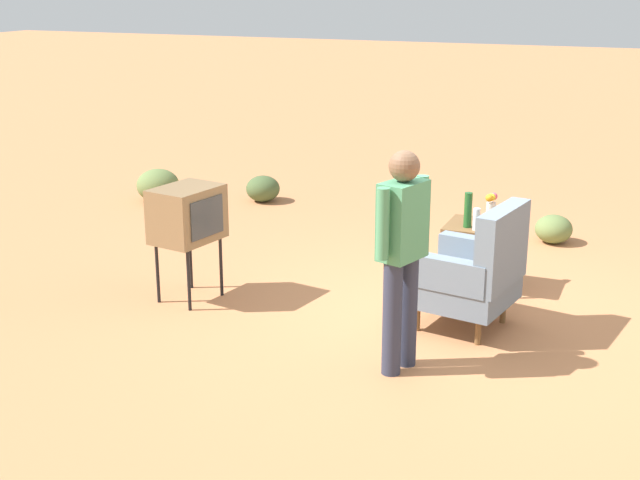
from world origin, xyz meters
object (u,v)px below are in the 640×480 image
object	(u,v)px
side_table	(478,234)
person_standing	(402,248)
armchair	(475,272)
bottle_wine_green	(468,210)
tv_on_stand	(187,215)
bottle_short_clear	(476,219)
flower_vase	(491,206)

from	to	relation	value
side_table	person_standing	bearing A→B (deg)	-3.88
armchair	bottle_wine_green	size ratio (longest dim) A/B	3.31
tv_on_stand	bottle_short_clear	distance (m)	2.55
armchair	side_table	bearing A→B (deg)	-168.73
armchair	bottle_short_clear	size ratio (longest dim) A/B	5.30
flower_vase	bottle_short_clear	bearing A→B (deg)	-9.99
side_table	tv_on_stand	size ratio (longest dim) A/B	0.59
armchair	bottle_short_clear	distance (m)	0.84
armchair	bottle_wine_green	bearing A→B (deg)	-162.57
bottle_wine_green	flower_vase	world-z (taller)	bottle_wine_green
bottle_wine_green	flower_vase	bearing A→B (deg)	150.22
side_table	bottle_short_clear	distance (m)	0.27
person_standing	flower_vase	distance (m)	2.10
bottle_wine_green	flower_vase	distance (m)	0.31
armchair	tv_on_stand	bearing A→B (deg)	-83.58
side_table	bottle_short_clear	world-z (taller)	bottle_short_clear
tv_on_stand	bottle_short_clear	size ratio (longest dim) A/B	5.15
side_table	bottle_short_clear	xyz separation A→B (m)	(0.18, 0.02, 0.19)
person_standing	bottle_short_clear	bearing A→B (deg)	175.08
armchair	bottle_wine_green	distance (m)	0.94
person_standing	armchair	bearing A→B (deg)	161.03
tv_on_stand	flower_vase	bearing A→B (deg)	120.74
armchair	tv_on_stand	size ratio (longest dim) A/B	1.03
bottle_short_clear	flower_vase	size ratio (longest dim) A/B	0.75
side_table	person_standing	distance (m)	1.98
side_table	person_standing	xyz separation A→B (m)	(1.93, -0.13, 0.42)
armchair	side_table	xyz separation A→B (m)	(-0.98, -0.20, 0.02)
side_table	flower_vase	world-z (taller)	flower_vase
bottle_short_clear	flower_vase	xyz separation A→B (m)	(-0.33, 0.06, 0.05)
armchair	tv_on_stand	distance (m)	2.52
person_standing	bottle_short_clear	distance (m)	1.77
tv_on_stand	bottle_wine_green	world-z (taller)	tv_on_stand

